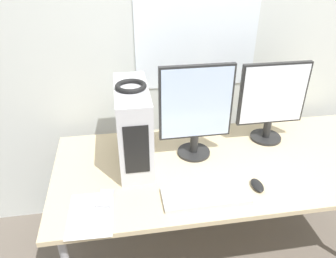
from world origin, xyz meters
The scene contains 10 objects.
wall_back centered at (0.00, 1.00, 1.35)m, with size 8.00×0.07×2.70m.
desk centered at (0.00, 0.43, 0.69)m, with size 1.98×0.87×0.74m.
pc_tower centered at (-0.52, 0.54, 0.96)m, with size 0.18×0.48×0.46m.
headphones centered at (-0.52, 0.54, 1.21)m, with size 0.17×0.17×0.02m.
monitor_main centered at (-0.17, 0.55, 1.04)m, with size 0.42×0.20×0.56m.
monitor_right_near centered at (0.34, 0.64, 1.01)m, with size 0.42×0.20×0.51m.
keyboard centered at (-0.19, 0.17, 0.75)m, with size 0.44×0.17×0.02m.
mouse centered at (0.09, 0.20, 0.75)m, with size 0.06×0.11×0.03m.
cell_phone centered at (-0.69, 0.23, 0.74)m, with size 0.10×0.14×0.01m.
paper_sheet_left centered at (-0.76, 0.13, 0.74)m, with size 0.22×0.30×0.00m.
Camera 1 is at (-0.58, -1.04, 1.87)m, focal length 35.00 mm.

